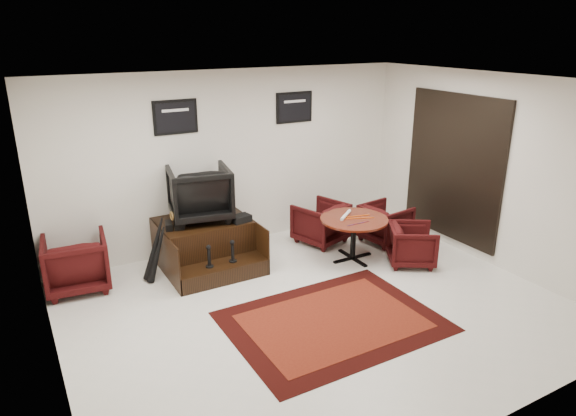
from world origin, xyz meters
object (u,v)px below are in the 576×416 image
at_px(shine_podium, 206,245).
at_px(shine_chair, 200,191).
at_px(table_chair_window, 385,221).
at_px(armchair_side, 76,260).
at_px(table_chair_back, 321,221).
at_px(meeting_table, 354,224).
at_px(table_chair_corner, 412,243).

xyz_separation_m(shine_podium, shine_chair, (0.00, 0.14, 0.81)).
bearing_deg(shine_chair, table_chair_window, 176.08).
relative_size(shine_chair, armchair_side, 1.07).
relative_size(shine_chair, table_chair_back, 1.18).
xyz_separation_m(armchair_side, table_chair_back, (3.75, -0.26, -0.04)).
height_order(shine_podium, armchair_side, armchair_side).
distance_m(shine_podium, table_chair_back, 1.96).
relative_size(meeting_table, table_chair_window, 1.44).
xyz_separation_m(table_chair_back, table_chair_window, (0.95, -0.50, -0.02)).
height_order(shine_podium, table_chair_corner, shine_podium).
relative_size(armchair_side, table_chair_window, 1.17).
distance_m(meeting_table, table_chair_window, 0.96).
distance_m(shine_podium, table_chair_corner, 3.08).
bearing_deg(table_chair_back, armchair_side, -21.89).
bearing_deg(armchair_side, table_chair_corner, 166.34).
xyz_separation_m(shine_podium, table_chair_window, (2.91, -0.62, 0.04)).
height_order(armchair_side, table_chair_back, armchair_side).
distance_m(armchair_side, meeting_table, 3.97).
relative_size(shine_chair, meeting_table, 0.87).
bearing_deg(shine_chair, shine_podium, 100.63).
bearing_deg(table_chair_window, shine_chair, 67.95).
xyz_separation_m(shine_chair, armchair_side, (-1.79, 0.00, -0.71)).
relative_size(table_chair_back, table_chair_window, 1.06).
bearing_deg(meeting_table, table_chair_back, 94.81).
bearing_deg(shine_podium, table_chair_back, -3.32).
bearing_deg(meeting_table, shine_chair, 152.26).
height_order(table_chair_window, table_chair_corner, table_chair_window).
distance_m(shine_chair, table_chair_window, 3.11).
height_order(meeting_table, table_chair_corner, table_chair_corner).
relative_size(armchair_side, table_chair_back, 1.11).
bearing_deg(meeting_table, shine_podium, 155.46).
xyz_separation_m(shine_chair, meeting_table, (2.03, -1.07, -0.54)).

